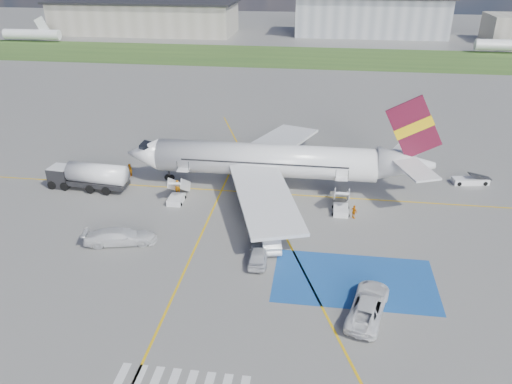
# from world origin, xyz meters

# --- Properties ---
(ground) EXTENTS (400.00, 400.00, 0.00)m
(ground) POSITION_xyz_m (0.00, 0.00, 0.00)
(ground) COLOR #60605E
(ground) RESTS_ON ground
(grass_strip) EXTENTS (400.00, 30.00, 0.01)m
(grass_strip) POSITION_xyz_m (0.00, 95.00, 0.01)
(grass_strip) COLOR #2D4C1E
(grass_strip) RESTS_ON ground
(taxiway_line_main) EXTENTS (120.00, 0.20, 0.01)m
(taxiway_line_main) POSITION_xyz_m (0.00, 12.00, 0.01)
(taxiway_line_main) COLOR gold
(taxiway_line_main) RESTS_ON ground
(taxiway_line_cross) EXTENTS (0.20, 60.00, 0.01)m
(taxiway_line_cross) POSITION_xyz_m (-5.00, -10.00, 0.01)
(taxiway_line_cross) COLOR gold
(taxiway_line_cross) RESTS_ON ground
(taxiway_line_diag) EXTENTS (20.71, 56.45, 0.01)m
(taxiway_line_diag) POSITION_xyz_m (0.00, 12.00, 0.01)
(taxiway_line_diag) COLOR gold
(taxiway_line_diag) RESTS_ON ground
(staging_box) EXTENTS (14.00, 8.00, 0.01)m
(staging_box) POSITION_xyz_m (10.00, -4.00, 0.01)
(staging_box) COLOR #17478E
(staging_box) RESTS_ON ground
(terminal_west) EXTENTS (60.00, 22.00, 10.00)m
(terminal_west) POSITION_xyz_m (-55.00, 130.00, 5.00)
(terminal_west) COLOR gray
(terminal_west) RESTS_ON ground
(terminal_centre) EXTENTS (48.00, 18.00, 12.00)m
(terminal_centre) POSITION_xyz_m (20.00, 135.00, 6.00)
(terminal_centre) COLOR gray
(terminal_centre) RESTS_ON ground
(airliner) EXTENTS (36.81, 32.95, 11.92)m
(airliner) POSITION_xyz_m (1.51, 14.00, 3.39)
(airliner) COLOR silver
(airliner) RESTS_ON ground
(airstairs_fwd) EXTENTS (1.90, 5.20, 3.60)m
(airstairs_fwd) POSITION_xyz_m (-9.50, 8.70, 0.62)
(airstairs_fwd) COLOR silver
(airstairs_fwd) RESTS_ON ground
(airstairs_aft) EXTENTS (1.90, 5.20, 3.60)m
(airstairs_aft) POSITION_xyz_m (9.00, 8.70, 0.62)
(airstairs_aft) COLOR silver
(airstairs_aft) RESTS_ON ground
(fuel_tanker) EXTENTS (9.83, 3.49, 3.29)m
(fuel_tanker) POSITION_xyz_m (-20.77, 10.39, 1.38)
(fuel_tanker) COLOR black
(fuel_tanker) RESTS_ON ground
(gpu_cart) EXTENTS (2.15, 1.52, 1.68)m
(gpu_cart) POSITION_xyz_m (-17.96, 11.41, 0.76)
(gpu_cart) COLOR silver
(gpu_cart) RESTS_ON ground
(belt_loader) EXTENTS (4.74, 2.32, 1.38)m
(belt_loader) POSITION_xyz_m (24.91, 18.15, 0.34)
(belt_loader) COLOR silver
(belt_loader) RESTS_ON ground
(car_silver_a) EXTENTS (1.89, 4.39, 1.48)m
(car_silver_a) POSITION_xyz_m (1.36, -2.33, 0.74)
(car_silver_a) COLOR #B3B5BB
(car_silver_a) RESTS_ON ground
(car_silver_b) EXTENTS (2.76, 5.33, 1.67)m
(car_silver_b) POSITION_xyz_m (2.11, 0.68, 0.84)
(car_silver_b) COLOR #BABDC2
(car_silver_b) RESTS_ON ground
(van_white_a) EXTENTS (3.78, 5.88, 2.04)m
(van_white_a) POSITION_xyz_m (10.87, -8.28, 1.02)
(van_white_a) COLOR silver
(van_white_a) RESTS_ON ground
(van_white_b) EXTENTS (5.57, 3.23, 2.05)m
(van_white_b) POSITION_xyz_m (-12.41, -0.99, 1.02)
(van_white_b) COLOR silver
(van_white_b) RESTS_ON ground
(crew_fwd) EXTENTS (0.73, 0.62, 1.71)m
(crew_fwd) POSITION_xyz_m (-9.91, 10.46, 0.86)
(crew_fwd) COLOR orange
(crew_fwd) RESTS_ON ground
(crew_nose) EXTENTS (0.81, 0.94, 1.65)m
(crew_nose) POSITION_xyz_m (-17.32, 14.53, 0.83)
(crew_nose) COLOR orange
(crew_nose) RESTS_ON ground
(crew_aft) EXTENTS (0.89, 0.93, 1.55)m
(crew_aft) POSITION_xyz_m (10.36, 7.26, 0.78)
(crew_aft) COLOR orange
(crew_aft) RESTS_ON ground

